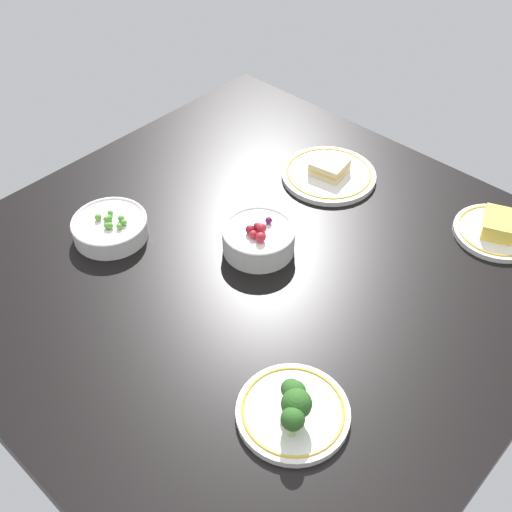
% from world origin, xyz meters
% --- Properties ---
extents(dining_table, '(1.11, 1.12, 0.04)m').
position_xyz_m(dining_table, '(0.00, 0.00, 0.02)').
color(dining_table, black).
rests_on(dining_table, ground).
extents(bowl_peas, '(0.16, 0.16, 0.05)m').
position_xyz_m(bowl_peas, '(-0.14, 0.28, 0.06)').
color(bowl_peas, white).
rests_on(bowl_peas, dining_table).
extents(plate_sandwich, '(0.22, 0.22, 0.04)m').
position_xyz_m(plate_sandwich, '(0.33, 0.07, 0.05)').
color(plate_sandwich, white).
rests_on(plate_sandwich, dining_table).
extents(bowl_berries, '(0.15, 0.15, 0.07)m').
position_xyz_m(bowl_berries, '(0.03, 0.02, 0.07)').
color(bowl_berries, white).
rests_on(bowl_berries, dining_table).
extents(plate_broccoli, '(0.18, 0.18, 0.08)m').
position_xyz_m(plate_broccoli, '(-0.22, -0.28, 0.06)').
color(plate_broccoli, white).
rests_on(plate_broccoli, dining_table).
extents(plate_cheese, '(0.18, 0.18, 0.05)m').
position_xyz_m(plate_cheese, '(0.41, -0.31, 0.05)').
color(plate_cheese, white).
rests_on(plate_cheese, dining_table).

